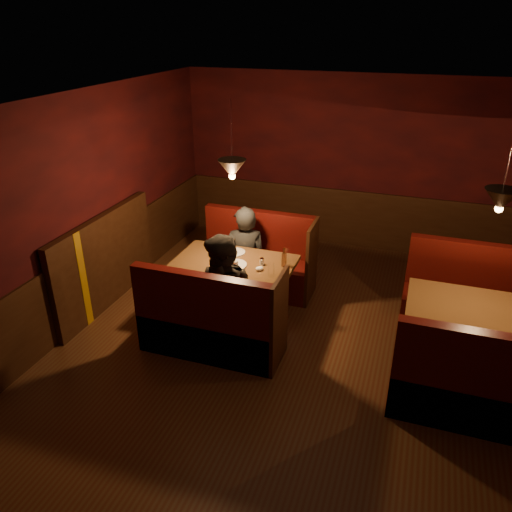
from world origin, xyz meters
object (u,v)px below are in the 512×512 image
(second_table, at_px, (473,323))
(second_bench_far, at_px, (469,304))
(main_table, at_px, (236,275))
(diner_a, at_px, (245,241))
(main_bench_far, at_px, (258,265))
(main_bench_near, at_px, (211,328))
(diner_b, at_px, (223,279))
(second_bench_near, at_px, (476,392))

(second_table, distance_m, second_bench_far, 0.91)
(second_bench_far, bearing_deg, main_table, -166.79)
(second_table, bearing_deg, diner_a, 165.10)
(main_table, distance_m, main_bench_far, 0.91)
(main_bench_far, xyz_separation_m, diner_a, (-0.11, -0.27, 0.49))
(diner_a, bearing_deg, main_bench_near, 76.24)
(main_bench_far, bearing_deg, diner_b, -87.70)
(diner_a, bearing_deg, second_bench_far, 163.69)
(second_table, xyz_separation_m, diner_a, (-2.98, 0.79, 0.24))
(main_table, height_order, diner_a, diner_a)
(second_table, bearing_deg, main_bench_near, -166.52)
(second_bench_far, bearing_deg, second_bench_near, -90.00)
(main_bench_far, height_order, second_bench_far, same)
(main_table, relative_size, second_bench_near, 0.95)
(second_table, bearing_deg, main_table, 176.29)
(main_bench_far, bearing_deg, diner_a, -111.57)
(main_bench_near, bearing_deg, main_table, 91.06)
(second_bench_far, relative_size, diner_a, 0.95)
(diner_a, bearing_deg, second_table, 147.25)
(main_bench_far, height_order, diner_a, diner_a)
(main_bench_near, height_order, diner_b, diner_b)
(main_bench_near, distance_m, diner_a, 1.56)
(main_bench_far, relative_size, second_bench_near, 1.05)
(diner_a, height_order, diner_b, diner_b)
(second_table, xyz_separation_m, second_bench_near, (0.03, -0.87, -0.24))
(second_bench_near, bearing_deg, second_table, 92.20)
(second_bench_far, bearing_deg, main_bench_far, 176.32)
(second_table, height_order, second_bench_near, second_bench_near)
(main_bench_far, height_order, second_bench_near, same)
(main_table, xyz_separation_m, diner_a, (-0.09, 0.60, 0.22))
(main_bench_far, bearing_deg, second_table, -20.26)
(main_table, bearing_deg, main_bench_far, 88.94)
(second_table, bearing_deg, second_bench_far, 87.80)
(second_bench_near, relative_size, diner_a, 0.95)
(main_bench_far, xyz_separation_m, second_table, (2.87, -1.06, 0.24))
(second_bench_far, xyz_separation_m, second_bench_near, (0.00, -1.75, 0.00))
(main_table, height_order, main_bench_far, main_bench_far)
(main_bench_near, bearing_deg, second_table, 13.48)
(diner_a, distance_m, diner_b, 1.20)
(main_table, distance_m, main_bench_near, 0.92)
(second_table, bearing_deg, diner_b, -171.88)
(main_bench_far, relative_size, diner_a, 0.99)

